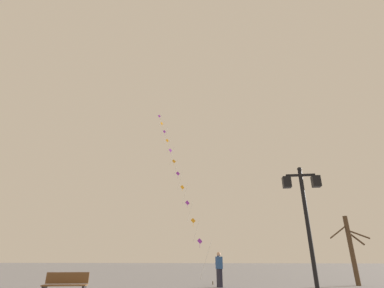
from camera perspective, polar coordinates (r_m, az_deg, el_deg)
name	(u,v)px	position (r m, az deg, el deg)	size (l,w,h in m)	color
ground_plane	(231,282)	(20.40, 7.85, -26.00)	(160.00, 160.00, 0.00)	gray
twin_lantern_lamp_post	(305,205)	(10.85, 21.98, -11.37)	(1.31, 0.28, 4.53)	black
kite_train	(176,169)	(24.56, -3.22, -5.02)	(6.36, 10.31, 16.80)	brown
kite_flyer	(219,268)	(16.29, 5.55, -23.88)	(0.43, 0.61, 1.71)	#1E1E2D
bare_tree	(352,248)	(19.45, 29.72, -17.90)	(1.98, 0.92, 3.74)	#4C3826
park_bench	(65,285)	(12.79, -24.38, -24.70)	(1.66, 0.76, 0.89)	brown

